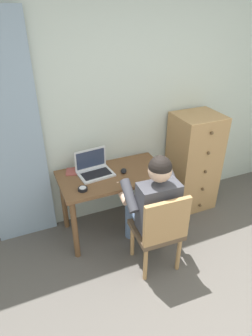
# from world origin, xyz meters

# --- Properties ---
(wall_back) EXTENTS (4.80, 0.05, 2.50)m
(wall_back) POSITION_xyz_m (0.00, 2.20, 1.25)
(wall_back) COLOR silver
(wall_back) RESTS_ON ground_plane
(curtain_panel) EXTENTS (0.60, 0.03, 2.24)m
(curtain_panel) POSITION_xyz_m (-1.18, 2.13, 1.12)
(curtain_panel) COLOR #8EA3B7
(curtain_panel) RESTS_ON ground_plane
(desk) EXTENTS (1.11, 0.60, 0.72)m
(desk) POSITION_xyz_m (-0.28, 1.83, 0.61)
(desk) COLOR brown
(desk) RESTS_ON ground_plane
(dresser) EXTENTS (0.51, 0.49, 1.18)m
(dresser) POSITION_xyz_m (0.77, 1.91, 0.59)
(dresser) COLOR tan
(dresser) RESTS_ON ground_plane
(chair) EXTENTS (0.44, 0.42, 0.86)m
(chair) POSITION_xyz_m (-0.09, 1.15, 0.48)
(chair) COLOR brown
(chair) RESTS_ON ground_plane
(person_seated) EXTENTS (0.54, 0.60, 1.18)m
(person_seated) POSITION_xyz_m (-0.09, 1.33, 0.66)
(person_seated) COLOR #6B84AD
(person_seated) RESTS_ON ground_plane
(laptop) EXTENTS (0.36, 0.28, 0.24)m
(laptop) POSITION_xyz_m (-0.45, 1.92, 0.77)
(laptop) COLOR silver
(laptop) RESTS_ON desk
(computer_mouse) EXTENTS (0.10, 0.12, 0.03)m
(computer_mouse) POSITION_xyz_m (-0.16, 1.82, 0.74)
(computer_mouse) COLOR black
(computer_mouse) RESTS_ON desk
(desk_clock) EXTENTS (0.09, 0.09, 0.03)m
(desk_clock) POSITION_xyz_m (-0.64, 1.67, 0.74)
(desk_clock) COLOR black
(desk_clock) RESTS_ON desk
(notebook_pad) EXTENTS (0.24, 0.21, 0.01)m
(notebook_pad) POSITION_xyz_m (-0.61, 2.02, 0.73)
(notebook_pad) COLOR #994742
(notebook_pad) RESTS_ON desk
(coffee_mug) EXTENTS (0.12, 0.08, 0.09)m
(coffee_mug) POSITION_xyz_m (0.18, 1.66, 0.77)
(coffee_mug) COLOR #9E3D38
(coffee_mug) RESTS_ON desk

